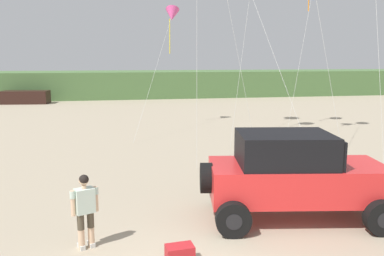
% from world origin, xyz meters
% --- Properties ---
extents(dune_ridge, '(90.00, 8.42, 2.78)m').
position_xyz_m(dune_ridge, '(-4.24, 38.75, 1.39)').
color(dune_ridge, '#4C703D').
rests_on(dune_ridge, ground_plane).
extents(jeep, '(4.99, 3.02, 2.26)m').
position_xyz_m(jeep, '(3.21, 2.76, 1.20)').
color(jeep, red).
rests_on(jeep, ground_plane).
extents(person_watching, '(0.58, 0.42, 1.67)m').
position_xyz_m(person_watching, '(-1.93, 2.06, 0.94)').
color(person_watching, '#DBB28E').
rests_on(person_watching, ground_plane).
extents(cooler_box, '(0.59, 0.41, 0.38)m').
position_xyz_m(cooler_box, '(-0.03, 1.03, 0.19)').
color(cooler_box, '#B21E23').
rests_on(cooler_box, ground_plane).
extents(distant_sedan, '(4.37, 2.17, 1.20)m').
position_xyz_m(distant_sedan, '(-9.58, 32.89, 0.60)').
color(distant_sedan, black).
rests_on(distant_sedan, ground_plane).
extents(kite_yellow_diamond, '(3.17, 5.68, 7.26)m').
position_xyz_m(kite_yellow_diamond, '(2.21, 17.96, 6.69)').
color(kite_yellow_diamond, '#E04C93').
rests_on(kite_yellow_diamond, ground_plane).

